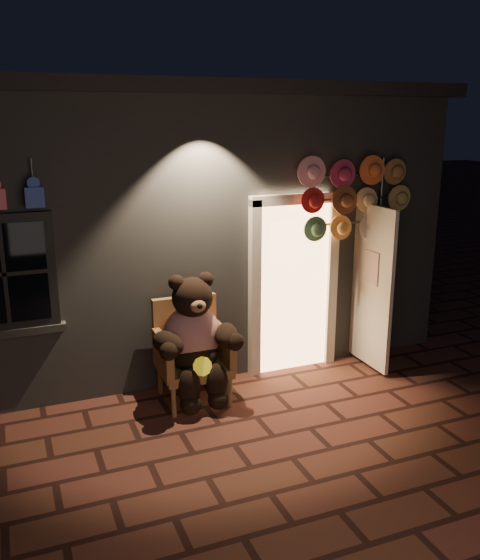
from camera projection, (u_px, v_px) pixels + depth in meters
ground at (234, 445)px, 5.72m from camera, size 60.00×60.00×0.00m
shop_building at (136, 209)px, 8.83m from camera, size 7.30×5.95×3.51m
wicker_armchair at (191, 350)px, 6.57m from camera, size 0.78×0.70×1.12m
teddy_bear at (194, 339)px, 6.39m from camera, size 1.03×0.80×1.42m
hat_rack at (354, 200)px, 7.04m from camera, size 1.47×0.22×2.60m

